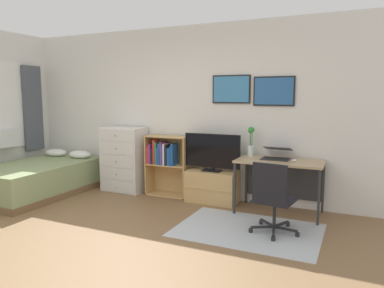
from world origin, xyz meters
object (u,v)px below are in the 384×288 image
(bookshelf, at_px, (166,160))
(television, at_px, (212,153))
(tv_stand, at_px, (212,186))
(bamboo_vase, at_px, (251,141))
(desk, at_px, (281,169))
(laptop, at_px, (277,154))
(dresser, at_px, (124,159))
(office_chair, at_px, (272,196))
(bed, at_px, (37,178))
(computer_mouse, at_px, (294,161))

(bookshelf, xyz_separation_m, television, (0.83, -0.07, 0.19))
(tv_stand, relative_size, bamboo_vase, 1.82)
(desk, relative_size, laptop, 2.81)
(dresser, height_order, bookshelf, dresser)
(tv_stand, height_order, television, television)
(dresser, relative_size, desk, 0.94)
(tv_stand, relative_size, office_chair, 0.89)
(bed, relative_size, bamboo_vase, 4.73)
(laptop, distance_m, computer_mouse, 0.30)
(desk, xyz_separation_m, office_chair, (0.09, -0.91, -0.15))
(laptop, bearing_deg, computer_mouse, -27.82)
(office_chair, bearing_deg, bed, -174.99)
(bed, height_order, bookshelf, bookshelf)
(bed, distance_m, bamboo_vase, 3.53)
(bed, height_order, bamboo_vase, bamboo_vase)
(bamboo_vase, bearing_deg, laptop, -9.77)
(bamboo_vase, bearing_deg, bed, -165.63)
(office_chair, bearing_deg, dresser, 168.42)
(laptop, relative_size, bamboo_vase, 0.97)
(laptop, bearing_deg, television, -178.86)
(office_chair, relative_size, bamboo_vase, 2.03)
(bed, relative_size, dresser, 1.84)
(dresser, height_order, laptop, dresser)
(desk, bearing_deg, dresser, 179.66)
(bookshelf, xyz_separation_m, bamboo_vase, (1.40, 0.02, 0.37))
(desk, height_order, computer_mouse, computer_mouse)
(desk, relative_size, computer_mouse, 11.10)
(television, bearing_deg, bamboo_vase, 9.08)
(desk, xyz_separation_m, computer_mouse, (0.19, -0.11, 0.15))
(tv_stand, height_order, laptop, laptop)
(television, height_order, computer_mouse, television)
(television, distance_m, laptop, 0.96)
(television, bearing_deg, tv_stand, 90.00)
(bookshelf, bearing_deg, bed, -156.86)
(television, xyz_separation_m, desk, (1.03, -0.01, -0.16))
(bookshelf, distance_m, computer_mouse, 2.07)
(dresser, distance_m, computer_mouse, 2.84)
(bed, relative_size, tv_stand, 2.60)
(office_chair, distance_m, computer_mouse, 0.86)
(bed, distance_m, dresser, 1.45)
(office_chair, bearing_deg, tv_stand, 147.18)
(computer_mouse, bearing_deg, dresser, 177.54)
(desk, distance_m, computer_mouse, 0.27)
(dresser, xyz_separation_m, desk, (2.63, -0.02, 0.06))
(bed, xyz_separation_m, television, (2.79, 0.77, 0.50))
(desk, distance_m, bamboo_vase, 0.59)
(bookshelf, relative_size, office_chair, 1.13)
(desk, relative_size, office_chair, 1.34)
(bed, xyz_separation_m, tv_stand, (2.79, 0.79, -0.02))
(laptop, bearing_deg, bed, -168.31)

